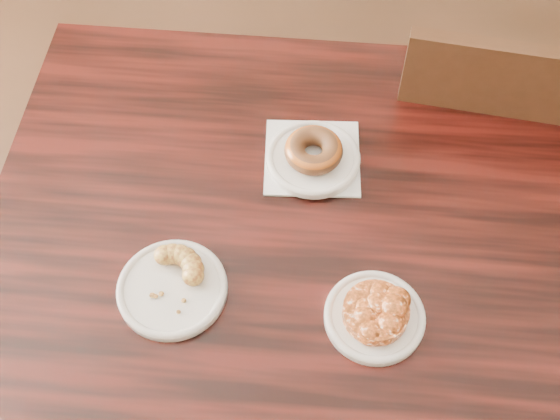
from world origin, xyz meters
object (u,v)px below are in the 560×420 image
(cafe_table, at_px, (288,357))
(apple_fritter, at_px, (376,311))
(glazed_donut, at_px, (314,150))
(cruller_fragment, at_px, (170,283))
(chair_far, at_px, (489,133))

(cafe_table, height_order, apple_fritter, apple_fritter)
(glazed_donut, relative_size, apple_fritter, 0.72)
(cafe_table, relative_size, cruller_fragment, 9.16)
(cafe_table, distance_m, cruller_fragment, 0.44)
(apple_fritter, distance_m, cruller_fragment, 0.30)
(chair_far, relative_size, glazed_donut, 9.20)
(chair_far, height_order, glazed_donut, chair_far)
(cafe_table, xyz_separation_m, apple_fritter, (0.14, -0.05, 0.40))
(cafe_table, xyz_separation_m, chair_far, (0.29, 0.63, 0.08))
(chair_far, relative_size, cruller_fragment, 8.23)
(cafe_table, relative_size, glazed_donut, 10.24)
(cafe_table, bearing_deg, chair_far, 53.06)
(cafe_table, relative_size, apple_fritter, 7.42)
(cruller_fragment, bearing_deg, chair_far, 58.30)
(glazed_donut, height_order, cruller_fragment, glazed_donut)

